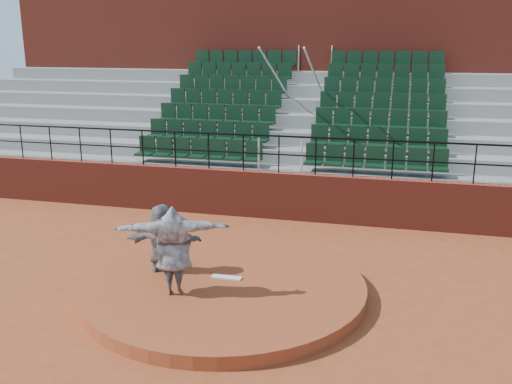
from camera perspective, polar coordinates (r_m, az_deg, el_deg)
ground at (r=11.37m, az=-3.17°, el=-10.04°), size 90.00×90.00×0.00m
pitchers_mound at (r=11.32m, az=-3.18°, el=-9.46°), size 5.50×5.50×0.25m
pitching_rubber at (r=11.39m, az=-2.96°, el=-8.52°), size 0.60×0.15×0.03m
boundary_wall at (r=15.70m, az=2.26°, el=-0.35°), size 24.00×0.30×1.30m
wall_railing at (r=15.39m, az=2.31°, el=4.61°), size 24.04×0.05×1.03m
seating_deck at (r=19.01m, az=4.61°, el=4.82°), size 24.00×5.97×4.63m
press_box_facade at (r=22.66m, az=6.47°, el=11.76°), size 24.00×3.00×7.10m
pitcher at (r=10.56m, az=-8.26°, el=-5.78°), size 2.13×1.17×1.67m
fielder at (r=11.65m, az=-9.34°, el=-5.14°), size 1.60×0.72×1.66m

